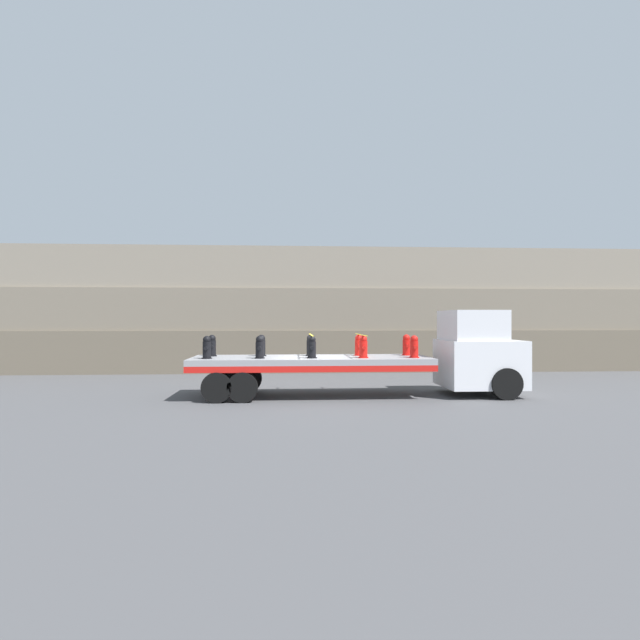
% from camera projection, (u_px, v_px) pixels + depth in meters
% --- Properties ---
extents(ground_plane, '(120.00, 120.00, 0.00)m').
position_uv_depth(ground_plane, '(311.00, 396.00, 16.88)').
color(ground_plane, '#474749').
extents(rock_cliff, '(60.00, 3.30, 6.20)m').
position_uv_depth(rock_cliff, '(303.00, 310.00, 25.69)').
color(rock_cliff, '#665B4C').
rests_on(rock_cliff, ground_plane).
extents(truck_cab, '(2.57, 2.57, 2.92)m').
position_uv_depth(truck_cab, '(480.00, 353.00, 17.25)').
color(truck_cab, silver).
rests_on(truck_cab, ground_plane).
extents(flatbed_trailer, '(8.01, 2.58, 1.33)m').
position_uv_depth(flatbed_trailer, '(295.00, 365.00, 16.85)').
color(flatbed_trailer, gray).
rests_on(flatbed_trailer, ground_plane).
extents(fire_hydrant_black_near_0, '(0.34, 0.52, 0.74)m').
position_uv_depth(fire_hydrant_black_near_0, '(207.00, 348.00, 16.12)').
color(fire_hydrant_black_near_0, black).
rests_on(fire_hydrant_black_near_0, flatbed_trailer).
extents(fire_hydrant_black_far_0, '(0.34, 0.52, 0.74)m').
position_uv_depth(fire_hydrant_black_far_0, '(212.00, 346.00, 17.21)').
color(fire_hydrant_black_far_0, black).
rests_on(fire_hydrant_black_far_0, flatbed_trailer).
extents(fire_hydrant_black_near_1, '(0.34, 0.52, 0.74)m').
position_uv_depth(fire_hydrant_black_near_1, '(260.00, 348.00, 16.23)').
color(fire_hydrant_black_near_1, black).
rests_on(fire_hydrant_black_near_1, flatbed_trailer).
extents(fire_hydrant_black_far_1, '(0.34, 0.52, 0.74)m').
position_uv_depth(fire_hydrant_black_far_1, '(262.00, 346.00, 17.32)').
color(fire_hydrant_black_far_1, black).
rests_on(fire_hydrant_black_far_1, flatbed_trailer).
extents(fire_hydrant_black_near_2, '(0.34, 0.52, 0.74)m').
position_uv_depth(fire_hydrant_black_near_2, '(312.00, 347.00, 16.34)').
color(fire_hydrant_black_near_2, black).
rests_on(fire_hydrant_black_near_2, flatbed_trailer).
extents(fire_hydrant_black_far_2, '(0.34, 0.52, 0.74)m').
position_uv_depth(fire_hydrant_black_far_2, '(310.00, 346.00, 17.42)').
color(fire_hydrant_black_far_2, black).
rests_on(fire_hydrant_black_far_2, flatbed_trailer).
extents(fire_hydrant_red_near_3, '(0.34, 0.52, 0.74)m').
position_uv_depth(fire_hydrant_red_near_3, '(363.00, 347.00, 16.44)').
color(fire_hydrant_red_near_3, red).
rests_on(fire_hydrant_red_near_3, flatbed_trailer).
extents(fire_hydrant_red_far_3, '(0.34, 0.52, 0.74)m').
position_uv_depth(fire_hydrant_red_far_3, '(359.00, 345.00, 17.53)').
color(fire_hydrant_red_far_3, red).
rests_on(fire_hydrant_red_far_3, flatbed_trailer).
extents(fire_hydrant_red_near_4, '(0.34, 0.52, 0.74)m').
position_uv_depth(fire_hydrant_red_near_4, '(414.00, 347.00, 16.55)').
color(fire_hydrant_red_near_4, red).
rests_on(fire_hydrant_red_near_4, flatbed_trailer).
extents(fire_hydrant_red_far_4, '(0.34, 0.52, 0.74)m').
position_uv_depth(fire_hydrant_red_far_4, '(406.00, 345.00, 17.64)').
color(fire_hydrant_red_far_4, red).
rests_on(fire_hydrant_red_far_4, flatbed_trailer).
extents(cargo_strap_rear, '(0.05, 2.68, 0.01)m').
position_uv_depth(cargo_strap_rear, '(311.00, 335.00, 16.88)').
color(cargo_strap_rear, yellow).
rests_on(cargo_strap_rear, fire_hydrant_black_near_2).
extents(cargo_strap_middle, '(0.05, 2.68, 0.01)m').
position_uv_depth(cargo_strap_middle, '(361.00, 335.00, 16.99)').
color(cargo_strap_middle, yellow).
rests_on(cargo_strap_middle, fire_hydrant_red_near_3).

